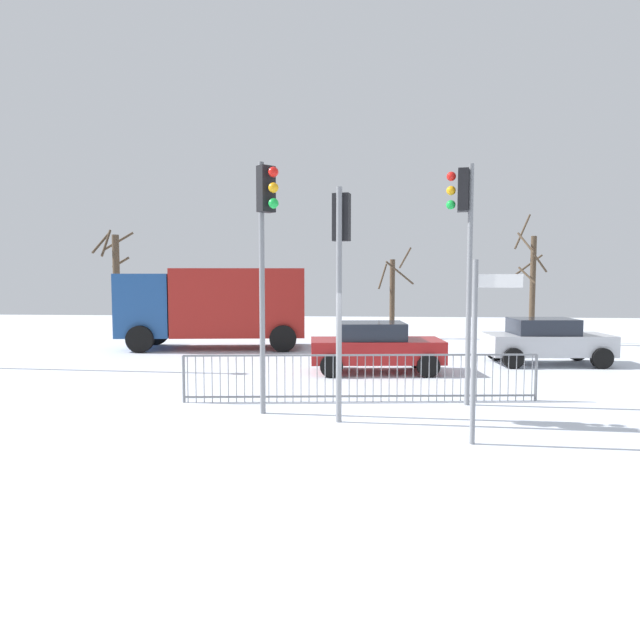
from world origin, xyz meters
name	(u,v)px	position (x,y,z in m)	size (l,w,h in m)	color
ground_plane	(361,442)	(0.00, 0.00, 0.00)	(60.00, 60.00, 0.00)	silver
traffic_light_rear_right	(266,231)	(-1.93, 1.79, 3.70)	(0.47, 0.47, 5.07)	slate
traffic_light_foreground_left	(464,231)	(2.15, 3.01, 3.78)	(0.57, 0.35, 5.19)	slate
traffic_light_rear_left	(341,251)	(-0.41, 1.45, 3.28)	(0.36, 0.56, 4.48)	slate
direction_sign_post	(478,342)	(1.92, 0.04, 1.73)	(0.78, 0.17, 3.08)	slate
pedestrian_guard_railing	(361,377)	(-0.02, 3.15, 0.55)	(7.94, 0.88, 1.07)	slate
car_silver_near	(546,340)	(5.81, 9.02, 0.77)	(3.91, 2.16, 1.47)	#B2B5BA
car_red_mid	(375,346)	(0.36, 7.09, 0.77)	(3.95, 2.24, 1.47)	maroon
delivery_truck	(216,304)	(-5.71, 12.21, 1.74)	(7.28, 3.42, 3.10)	maroon
bare_tree_left	(393,295)	(1.31, 16.36, 1.96)	(1.60, 1.76, 4.08)	#473828
bare_tree_centre	(532,285)	(6.92, 14.60, 2.46)	(1.39, 1.43, 5.41)	#473828
bare_tree_right	(116,277)	(-12.97, 19.47, 2.75)	(1.58, 1.76, 5.26)	#473828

